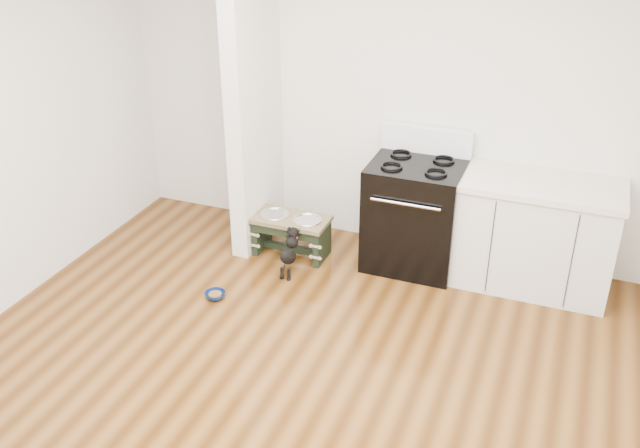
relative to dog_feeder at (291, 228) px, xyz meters
The scene contains 8 objects.
ground 2.08m from the dog_feeder, 67.95° to the right, with size 5.00×5.00×0.00m, color #44250C.
room_shell 2.47m from the dog_feeder, 67.95° to the right, with size 5.00×5.00×5.00m.
partition_wall 1.18m from the dog_feeder, 154.90° to the left, with size 0.15×0.80×2.70m, color silver.
oven_range 1.08m from the dog_feeder, 13.51° to the left, with size 0.76×0.69×1.14m.
cabinet_run 2.03m from the dog_feeder, ahead, with size 1.24×0.64×0.91m.
dog_feeder is the anchor object (origin of this frame).
puppy 0.33m from the dog_feeder, 68.85° to the right, with size 0.11×0.34×0.40m.
floor_bowl 0.94m from the dog_feeder, 108.53° to the right, with size 0.20×0.20×0.05m.
Camera 1 is at (1.44, -3.08, 3.16)m, focal length 40.00 mm.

